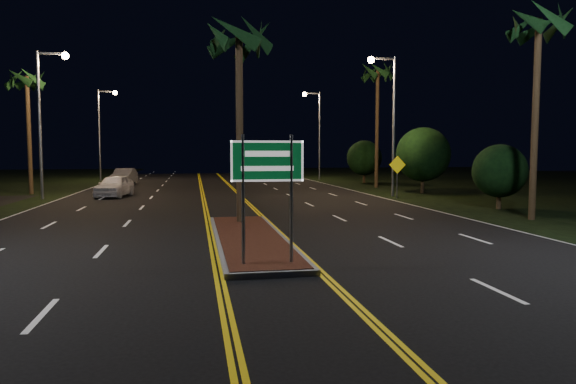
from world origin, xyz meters
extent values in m
plane|color=black|center=(0.00, 0.00, 0.00)|extent=(120.00, 120.00, 0.00)
cube|color=gray|center=(0.00, 7.00, 0.07)|extent=(2.25, 10.25, 0.15)
cube|color=#592819|center=(0.00, 7.00, 0.16)|extent=(2.00, 10.00, 0.02)
cylinder|color=gray|center=(-0.60, 2.80, 1.75)|extent=(0.08, 0.08, 3.20)
cylinder|color=gray|center=(0.60, 2.80, 1.75)|extent=(0.08, 0.08, 3.20)
cube|color=#07471E|center=(0.00, 2.80, 2.70)|extent=(1.80, 0.04, 1.00)
cube|color=white|center=(0.00, 2.77, 2.70)|extent=(1.80, 0.01, 1.00)
cylinder|color=gray|center=(-11.00, 24.00, 4.50)|extent=(0.18, 0.18, 9.00)
cube|color=gray|center=(-10.20, 24.00, 8.85)|extent=(1.60, 0.12, 0.12)
sphere|color=#EBAC6A|center=(-9.40, 24.00, 8.75)|extent=(0.44, 0.44, 0.44)
cylinder|color=gray|center=(-11.00, 44.00, 4.50)|extent=(0.18, 0.18, 9.00)
cube|color=gray|center=(-10.20, 44.00, 8.85)|extent=(1.60, 0.12, 0.12)
sphere|color=#EBAC6A|center=(-9.40, 44.00, 8.75)|extent=(0.44, 0.44, 0.44)
cylinder|color=gray|center=(11.00, 22.00, 4.50)|extent=(0.18, 0.18, 9.00)
cube|color=gray|center=(10.20, 22.00, 8.85)|extent=(1.60, 0.12, 0.12)
sphere|color=#EBAC6A|center=(9.40, 22.00, 8.75)|extent=(0.44, 0.44, 0.44)
cylinder|color=gray|center=(11.00, 42.00, 4.50)|extent=(0.18, 0.18, 9.00)
cube|color=gray|center=(10.20, 42.00, 8.85)|extent=(1.60, 0.12, 0.12)
sphere|color=#EBAC6A|center=(9.40, 42.00, 8.75)|extent=(0.44, 0.44, 0.44)
cylinder|color=#382819|center=(0.00, 10.50, 3.75)|extent=(0.28, 0.28, 7.50)
cylinder|color=#382819|center=(-12.80, 28.00, 4.00)|extent=(0.28, 0.28, 8.00)
cylinder|color=#382819|center=(12.50, 10.00, 4.25)|extent=(0.28, 0.28, 8.50)
cylinder|color=#382819|center=(12.80, 30.00, 4.75)|extent=(0.28, 0.28, 9.50)
cylinder|color=#382819|center=(13.50, 14.00, 0.45)|extent=(0.24, 0.24, 0.90)
sphere|color=black|center=(13.50, 14.00, 1.95)|extent=(2.70, 2.70, 2.70)
cylinder|color=#382819|center=(14.00, 24.00, 0.63)|extent=(0.24, 0.24, 1.26)
sphere|color=black|center=(14.00, 24.00, 2.73)|extent=(3.78, 3.78, 3.78)
cylinder|color=#382819|center=(13.80, 36.00, 0.54)|extent=(0.24, 0.24, 1.08)
sphere|color=black|center=(13.80, 36.00, 2.34)|extent=(3.24, 3.24, 3.24)
imported|color=white|center=(-6.88, 25.03, 0.84)|extent=(2.91, 5.29, 1.67)
imported|color=#BABBC4|center=(-7.91, 37.75, 0.83)|extent=(2.64, 5.19, 1.66)
cylinder|color=gray|center=(10.80, 20.81, 1.15)|extent=(0.07, 0.07, 2.31)
cube|color=#D6B60B|center=(10.80, 20.79, 2.10)|extent=(1.11, 0.11, 1.11)
camera|label=1|loc=(-1.76, -9.66, 2.94)|focal=32.00mm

